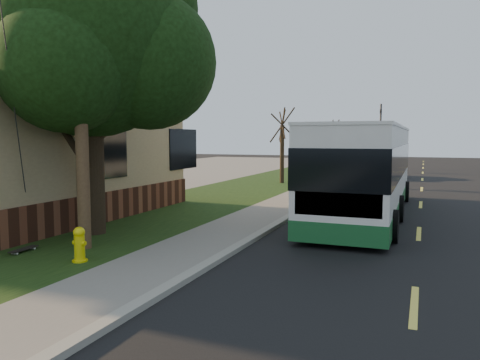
# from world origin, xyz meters

# --- Properties ---
(ground) EXTENTS (120.00, 120.00, 0.00)m
(ground) POSITION_xyz_m (0.00, 0.00, 0.00)
(ground) COLOR black
(ground) RESTS_ON ground
(road) EXTENTS (8.00, 80.00, 0.01)m
(road) POSITION_xyz_m (4.00, 10.00, 0.01)
(road) COLOR black
(road) RESTS_ON ground
(curb) EXTENTS (0.25, 80.00, 0.12)m
(curb) POSITION_xyz_m (0.00, 10.00, 0.06)
(curb) COLOR gray
(curb) RESTS_ON ground
(sidewalk) EXTENTS (2.00, 80.00, 0.08)m
(sidewalk) POSITION_xyz_m (-1.00, 10.00, 0.04)
(sidewalk) COLOR slate
(sidewalk) RESTS_ON ground
(grass_verge) EXTENTS (5.00, 80.00, 0.07)m
(grass_verge) POSITION_xyz_m (-4.50, 10.00, 0.04)
(grass_verge) COLOR black
(grass_verge) RESTS_ON ground
(building_lot) EXTENTS (15.00, 80.00, 0.04)m
(building_lot) POSITION_xyz_m (-14.50, 10.00, 0.02)
(building_lot) COLOR slate
(building_lot) RESTS_ON ground
(fire_hydrant) EXTENTS (0.32, 0.32, 0.74)m
(fire_hydrant) POSITION_xyz_m (-2.60, 0.00, 0.43)
(fire_hydrant) COLOR yellow
(fire_hydrant) RESTS_ON grass_verge
(utility_pole) EXTENTS (2.86, 3.21, 9.07)m
(utility_pole) POSITION_xyz_m (-3.31, 0.99, 4.63)
(utility_pole) COLOR #473321
(utility_pole) RESTS_ON ground
(leafy_tree) EXTENTS (6.30, 6.00, 7.80)m
(leafy_tree) POSITION_xyz_m (-4.17, 2.65, 5.17)
(leafy_tree) COLOR black
(leafy_tree) RESTS_ON grass_verge
(bare_tree_near) EXTENTS (1.38, 1.21, 4.31)m
(bare_tree_near) POSITION_xyz_m (-3.50, 18.00, 2.15)
(bare_tree_near) COLOR black
(bare_tree_near) RESTS_ON grass_verge
(bare_tree_far) EXTENTS (1.38, 1.21, 4.03)m
(bare_tree_far) POSITION_xyz_m (-3.00, 30.00, 2.00)
(bare_tree_far) COLOR black
(bare_tree_far) RESTS_ON grass_verge
(traffic_signal) EXTENTS (0.18, 0.22, 5.50)m
(traffic_signal) POSITION_xyz_m (0.50, 34.00, 3.16)
(traffic_signal) COLOR #2D2D30
(traffic_signal) RESTS_ON ground
(transit_bus) EXTENTS (2.59, 11.22, 3.04)m
(transit_bus) POSITION_xyz_m (2.23, 8.66, 1.62)
(transit_bus) COLOR silver
(transit_bus) RESTS_ON ground
(skateboard_main) EXTENTS (0.24, 0.77, 0.07)m
(skateboard_main) POSITION_xyz_m (-4.38, 0.21, 0.12)
(skateboard_main) COLOR black
(skateboard_main) RESTS_ON grass_verge
(dumpster) EXTENTS (1.70, 1.45, 1.33)m
(dumpster) POSITION_xyz_m (-8.24, 6.54, 0.71)
(dumpster) COLOR black
(dumpster) RESTS_ON building_lot
(distant_car) EXTENTS (1.96, 4.58, 1.54)m
(distant_car) POSITION_xyz_m (1.52, 24.42, 0.77)
(distant_car) COLOR black
(distant_car) RESTS_ON ground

